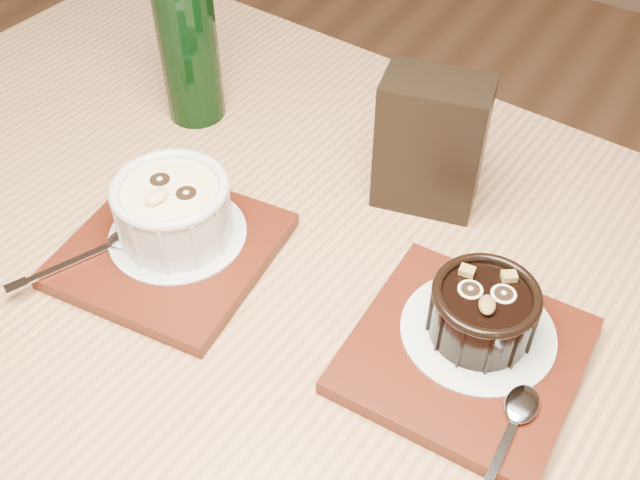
# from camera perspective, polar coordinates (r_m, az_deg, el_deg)

# --- Properties ---
(table) EXTENTS (1.25, 0.88, 0.75)m
(table) POSITION_cam_1_polar(r_m,az_deg,el_deg) (0.74, -2.19, -9.76)
(table) COLOR #946540
(table) RESTS_ON ground
(tray_left) EXTENTS (0.20, 0.20, 0.01)m
(tray_left) POSITION_cam_1_polar(r_m,az_deg,el_deg) (0.72, -11.32, -0.75)
(tray_left) COLOR #501A0D
(tray_left) RESTS_ON table
(doily_left) EXTENTS (0.13, 0.13, 0.00)m
(doily_left) POSITION_cam_1_polar(r_m,az_deg,el_deg) (0.72, -10.78, 0.47)
(doily_left) COLOR silver
(doily_left) RESTS_ON tray_left
(ramekin_white) EXTENTS (0.11, 0.11, 0.06)m
(ramekin_white) POSITION_cam_1_polar(r_m,az_deg,el_deg) (0.70, -11.16, 2.45)
(ramekin_white) COLOR silver
(ramekin_white) RESTS_ON doily_left
(spoon_left) EXTENTS (0.08, 0.13, 0.01)m
(spoon_left) POSITION_cam_1_polar(r_m,az_deg,el_deg) (0.72, -17.05, -0.91)
(spoon_left) COLOR silver
(spoon_left) RESTS_ON tray_left
(tray_right) EXTENTS (0.18, 0.18, 0.01)m
(tray_right) POSITION_cam_1_polar(r_m,az_deg,el_deg) (0.64, 10.94, -8.60)
(tray_right) COLOR #501A0D
(tray_right) RESTS_ON table
(doily_right) EXTENTS (0.13, 0.13, 0.00)m
(doily_right) POSITION_cam_1_polar(r_m,az_deg,el_deg) (0.64, 11.95, -6.80)
(doily_right) COLOR silver
(doily_right) RESTS_ON tray_right
(ramekin_dark) EXTENTS (0.09, 0.09, 0.05)m
(ramekin_dark) POSITION_cam_1_polar(r_m,az_deg,el_deg) (0.62, 12.33, -5.20)
(ramekin_dark) COLOR black
(ramekin_dark) RESTS_ON doily_right
(spoon_right) EXTENTS (0.03, 0.13, 0.01)m
(spoon_right) POSITION_cam_1_polar(r_m,az_deg,el_deg) (0.59, 14.02, -14.54)
(spoon_right) COLOR silver
(spoon_right) RESTS_ON tray_right
(condiment_stand) EXTENTS (0.11, 0.08, 0.14)m
(condiment_stand) POSITION_cam_1_polar(r_m,az_deg,el_deg) (0.73, 8.44, 7.30)
(condiment_stand) COLOR black
(condiment_stand) RESTS_ON table
(green_bottle) EXTENTS (0.06, 0.06, 0.24)m
(green_bottle) POSITION_cam_1_polar(r_m,az_deg,el_deg) (0.84, -10.05, 14.74)
(green_bottle) COLOR black
(green_bottle) RESTS_ON table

